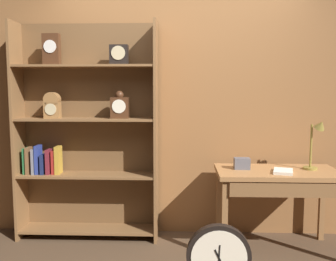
% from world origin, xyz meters
% --- Properties ---
extents(back_wood_panel, '(4.80, 0.05, 2.60)m').
position_xyz_m(back_wood_panel, '(0.00, 1.34, 1.30)').
color(back_wood_panel, brown).
rests_on(back_wood_panel, ground).
extents(bookshelf, '(1.38, 0.30, 2.12)m').
position_xyz_m(bookshelf, '(-0.94, 1.17, 1.05)').
color(bookshelf, brown).
rests_on(bookshelf, ground).
extents(workbench, '(1.10, 0.59, 0.75)m').
position_xyz_m(workbench, '(0.90, 0.90, 0.64)').
color(workbench, '#9E6B3D').
rests_on(workbench, ground).
extents(desk_lamp, '(0.19, 0.19, 0.47)m').
position_xyz_m(desk_lamp, '(1.23, 0.94, 1.02)').
color(desk_lamp, olive).
rests_on(desk_lamp, workbench).
extents(toolbox_small, '(0.14, 0.09, 0.10)m').
position_xyz_m(toolbox_small, '(0.58, 0.96, 0.80)').
color(toolbox_small, '#595960').
rests_on(toolbox_small, workbench).
extents(open_repair_manual, '(0.21, 0.26, 0.02)m').
position_xyz_m(open_repair_manual, '(0.92, 0.82, 0.76)').
color(open_repair_manual, silver).
rests_on(open_repair_manual, workbench).
extents(round_clock_large, '(0.47, 0.11, 0.51)m').
position_xyz_m(round_clock_large, '(0.30, 0.16, 0.26)').
color(round_clock_large, black).
rests_on(round_clock_large, ground).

